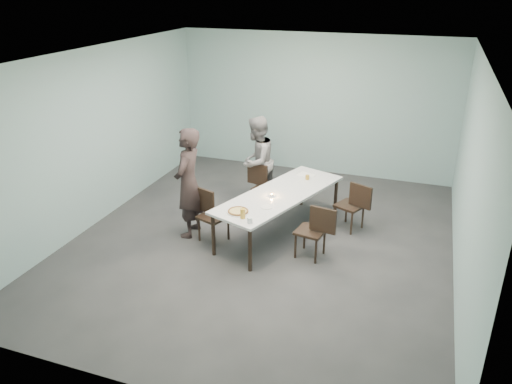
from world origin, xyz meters
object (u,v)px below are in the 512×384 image
(chair_far_right, at_px, (354,203))
(diner_near, at_px, (188,183))
(amber_tumbler, at_px, (307,177))
(chair_far_left, at_px, (262,184))
(diner_far, at_px, (257,161))
(water_tumbler, at_px, (250,220))
(pizza, at_px, (238,211))
(beer_glass, at_px, (243,214))
(chair_near_right, at_px, (316,228))
(table, at_px, (280,196))
(side_plate, at_px, (266,207))
(tealight, at_px, (272,195))
(chair_near_left, at_px, (210,211))

(chair_far_right, height_order, diner_near, diner_near)
(amber_tumbler, bearing_deg, chair_far_left, 172.52)
(diner_far, bearing_deg, water_tumbler, 25.41)
(chair_far_right, height_order, diner_far, diner_far)
(pizza, relative_size, amber_tumbler, 4.25)
(chair_far_right, distance_m, water_tumbler, 2.17)
(chair_far_right, bearing_deg, beer_glass, 73.93)
(chair_far_left, distance_m, chair_near_right, 1.95)
(chair_far_left, xyz_separation_m, diner_near, (-0.82, -1.36, 0.43))
(diner_far, bearing_deg, chair_near_right, 51.98)
(table, height_order, diner_far, diner_far)
(chair_far_left, relative_size, chair_near_right, 1.00)
(diner_far, bearing_deg, side_plate, 32.72)
(tealight, bearing_deg, beer_glass, -99.92)
(table, distance_m, chair_far_left, 1.06)
(diner_far, xyz_separation_m, pizza, (0.39, -1.95, -0.09))
(beer_glass, height_order, amber_tumbler, beer_glass)
(diner_near, distance_m, side_plate, 1.40)
(chair_near_left, relative_size, tealight, 15.54)
(pizza, bearing_deg, side_plate, 42.38)
(tealight, distance_m, amber_tumbler, 0.98)
(table, relative_size, chair_near_right, 3.16)
(chair_near_left, height_order, chair_far_right, same)
(diner_near, relative_size, pizza, 5.47)
(chair_far_left, distance_m, water_tumbler, 2.13)
(chair_near_right, relative_size, pizza, 2.56)
(chair_far_left, bearing_deg, chair_near_right, -34.36)
(diner_far, bearing_deg, table, 45.03)
(diner_near, xyz_separation_m, amber_tumbler, (1.70, 1.24, -0.14))
(chair_near_left, bearing_deg, table, 48.23)
(chair_far_right, bearing_deg, tealight, 54.91)
(beer_glass, bearing_deg, diner_near, 153.88)
(chair_far_right, bearing_deg, pizza, 68.33)
(tealight, bearing_deg, chair_near_left, -157.49)
(amber_tumbler, bearing_deg, pizza, -111.74)
(table, xyz_separation_m, chair_near_left, (-1.03, -0.56, -0.19))
(pizza, bearing_deg, chair_far_right, 43.83)
(amber_tumbler, bearing_deg, chair_far_right, -11.79)
(chair_near_left, bearing_deg, chair_far_left, 92.58)
(pizza, xyz_separation_m, beer_glass, (0.14, -0.16, 0.06))
(diner_near, xyz_separation_m, side_plate, (1.38, -0.10, -0.17))
(chair_near_right, bearing_deg, diner_near, 7.97)
(chair_near_left, bearing_deg, side_plate, 17.35)
(chair_far_left, xyz_separation_m, amber_tumbler, (0.87, -0.11, 0.29))
(table, bearing_deg, water_tumbler, -94.39)
(chair_near_left, bearing_deg, pizza, -9.25)
(water_tumbler, relative_size, amber_tumbler, 1.12)
(chair_near_right, height_order, water_tumbler, chair_near_right)
(table, xyz_separation_m, diner_near, (-1.42, -0.50, 0.24))
(chair_near_left, bearing_deg, amber_tumbler, 64.50)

